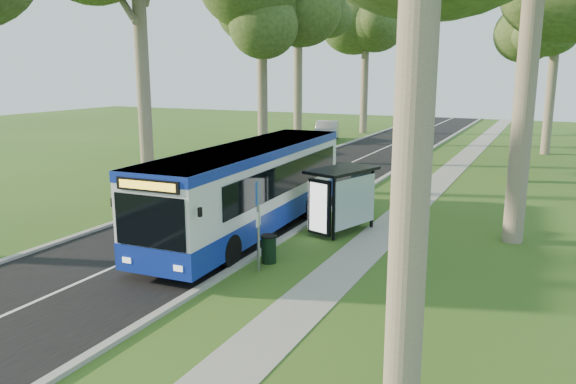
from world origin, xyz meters
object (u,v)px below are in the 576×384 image
(bus_shelter, at_px, (342,190))
(car_white, at_px, (284,144))
(bus, at_px, (251,188))
(bus_stop_sign, at_px, (258,215))
(car_silver, at_px, (327,131))
(litter_bin, at_px, (269,249))

(bus_shelter, height_order, car_white, bus_shelter)
(bus, relative_size, bus_stop_sign, 4.37)
(bus_shelter, height_order, car_silver, bus_shelter)
(car_white, height_order, car_silver, car_silver)
(bus_shelter, bearing_deg, litter_bin, -85.62)
(bus_stop_sign, xyz_separation_m, car_white, (-9.93, 22.25, -1.02))
(bus, height_order, car_silver, bus)
(litter_bin, xyz_separation_m, car_white, (-9.86, 21.45, 0.27))
(car_silver, bearing_deg, litter_bin, -87.91)
(bus_stop_sign, distance_m, bus_shelter, 4.91)
(bus, height_order, bus_shelter, bus)
(bus, distance_m, car_white, 20.18)
(bus_stop_sign, bearing_deg, bus, 109.32)
(litter_bin, bearing_deg, bus, 128.03)
(bus_shelter, bearing_deg, car_silver, 130.55)
(bus_stop_sign, relative_size, car_silver, 0.55)
(bus_shelter, xyz_separation_m, car_white, (-10.82, 17.42, -0.97))
(bus_shelter, xyz_separation_m, litter_bin, (-0.97, -4.03, -1.24))
(bus_stop_sign, xyz_separation_m, litter_bin, (-0.07, 0.80, -1.29))
(bus_shelter, bearing_deg, car_white, 139.72)
(car_white, bearing_deg, bus_stop_sign, -65.30)
(bus_shelter, bearing_deg, bus, -140.89)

